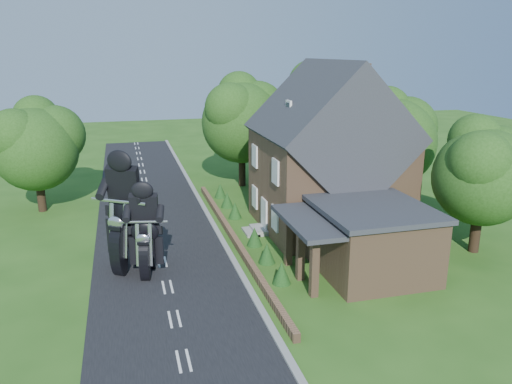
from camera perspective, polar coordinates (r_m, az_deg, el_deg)
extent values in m
plane|color=#285317|center=(24.20, -10.07, -10.68)|extent=(120.00, 120.00, 0.00)
cube|color=black|center=(24.19, -10.07, -10.66)|extent=(7.00, 80.00, 0.02)
cube|color=gray|center=(24.67, -1.50, -9.72)|extent=(0.30, 80.00, 0.12)
cube|color=brown|center=(29.23, -2.59, -5.24)|extent=(0.30, 22.00, 0.40)
cube|color=brown|center=(31.13, 8.15, 1.35)|extent=(8.00, 8.00, 6.00)
cube|color=#282A30|center=(30.52, 8.37, 6.81)|extent=(8.48, 8.64, 8.48)
cube|color=brown|center=(31.05, 12.08, 12.72)|extent=(0.60, 0.90, 1.60)
cube|color=white|center=(29.39, 3.76, 9.55)|extent=(0.12, 0.80, 0.90)
cube|color=black|center=(29.37, 3.65, 9.54)|extent=(0.04, 0.55, 0.65)
cube|color=white|center=(30.35, 0.93, -2.71)|extent=(0.10, 1.10, 2.10)
cube|color=gray|center=(30.56, 0.31, -4.36)|extent=(0.80, 1.60, 0.30)
cube|color=gray|center=(30.47, -0.60, -4.58)|extent=(0.80, 1.60, 0.15)
cube|color=white|center=(28.18, 2.17, -3.02)|extent=(0.10, 1.10, 1.40)
cube|color=black|center=(28.18, 2.13, -3.02)|extent=(0.04, 0.92, 1.22)
cube|color=white|center=(32.21, -0.15, -0.58)|extent=(0.10, 1.10, 1.40)
cube|color=black|center=(32.20, -0.18, -0.58)|extent=(0.04, 0.92, 1.22)
cube|color=white|center=(27.43, 2.23, 2.33)|extent=(0.10, 1.10, 1.40)
cube|color=black|center=(27.42, 2.19, 2.32)|extent=(0.04, 0.92, 1.22)
cube|color=white|center=(31.55, -0.15, 4.13)|extent=(0.10, 1.10, 1.40)
cube|color=black|center=(31.55, -0.19, 4.13)|extent=(0.04, 0.92, 1.22)
cube|color=brown|center=(25.51, 12.98, -5.49)|extent=(5.00, 5.60, 3.20)
cube|color=#282A30|center=(24.95, 13.22, -1.81)|extent=(5.30, 5.94, 0.24)
cube|color=#282A30|center=(23.79, 6.55, -3.29)|extent=(2.60, 5.32, 0.22)
cube|color=brown|center=(22.60, 6.68, -8.58)|extent=(0.35, 0.35, 2.80)
cube|color=brown|center=(24.14, 5.10, -6.90)|extent=(0.35, 0.35, 2.80)
cube|color=brown|center=(25.71, 3.72, -5.41)|extent=(0.35, 0.35, 2.80)
cylinder|color=black|center=(29.99, 24.17, -3.68)|extent=(0.56, 0.56, 2.80)
sphere|color=#1E4313|center=(29.23, 24.79, 1.56)|extent=(5.20, 5.20, 5.20)
sphere|color=#1E4313|center=(30.21, 26.05, 3.36)|extent=(3.74, 3.74, 3.74)
sphere|color=#1E4313|center=(27.86, 24.59, 3.14)|extent=(3.22, 3.22, 3.22)
sphere|color=#1E4313|center=(29.73, 24.08, 5.46)|extent=(2.86, 2.86, 2.86)
cylinder|color=black|center=(36.32, 15.24, 0.59)|extent=(0.56, 0.56, 3.00)
sphere|color=#1E4313|center=(35.65, 15.61, 5.48)|extent=(6.00, 6.00, 6.00)
sphere|color=#1E4313|center=(36.72, 17.07, 7.08)|extent=(4.32, 4.32, 4.32)
sphere|color=#1E4313|center=(34.17, 14.99, 7.14)|extent=(3.72, 3.72, 3.72)
sphere|color=#1E4313|center=(36.44, 15.03, 9.08)|extent=(3.30, 3.30, 3.30)
cylinder|color=black|center=(41.69, 7.14, 3.38)|extent=(0.56, 0.56, 3.60)
sphere|color=#1E4313|center=(41.05, 7.33, 8.54)|extent=(7.20, 7.20, 7.20)
sphere|color=#1E4313|center=(42.23, 9.07, 10.15)|extent=(5.18, 5.18, 5.18)
sphere|color=#1E4313|center=(39.43, 6.28, 10.38)|extent=(4.46, 4.46, 4.46)
sphere|color=#1E4313|center=(42.18, 6.82, 12.19)|extent=(3.96, 3.96, 3.96)
cylinder|color=black|center=(40.81, -1.23, 3.09)|extent=(0.56, 0.56, 3.40)
sphere|color=#1E4313|center=(40.19, -1.26, 7.90)|extent=(6.40, 6.40, 6.40)
sphere|color=#1E4313|center=(41.05, 0.49, 9.42)|extent=(4.61, 4.61, 4.61)
sphere|color=#1E4313|center=(38.85, -2.55, 9.52)|extent=(3.97, 3.97, 3.97)
sphere|color=#1E4313|center=(41.21, -1.58, 11.23)|extent=(3.52, 3.52, 3.52)
cylinder|color=black|center=(37.24, -23.03, 0.08)|extent=(0.56, 0.56, 2.80)
sphere|color=#1E4313|center=(36.62, -23.53, 4.51)|extent=(5.60, 5.60, 5.60)
sphere|color=#1E4313|center=(36.86, -21.61, 6.11)|extent=(4.03, 4.03, 4.03)
sphere|color=#1E4313|center=(35.78, -25.46, 5.88)|extent=(3.47, 3.47, 3.47)
sphere|color=#1E4313|center=(37.41, -23.48, 7.78)|extent=(3.08, 3.08, 3.08)
cone|color=#143A12|center=(24.00, 2.95, -9.20)|extent=(0.90, 0.90, 1.10)
cone|color=#143A12|center=(26.19, 1.25, -6.98)|extent=(0.90, 0.90, 1.10)
cone|color=#143A12|center=(28.42, -0.18, -5.09)|extent=(0.90, 0.90, 1.10)
cone|color=#143A12|center=(33.00, -2.42, -2.10)|extent=(0.90, 0.90, 1.10)
cone|color=#143A12|center=(35.34, -3.32, -0.89)|extent=(0.90, 0.90, 1.10)
cone|color=#143A12|center=(37.69, -4.11, 0.17)|extent=(0.90, 0.90, 1.10)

